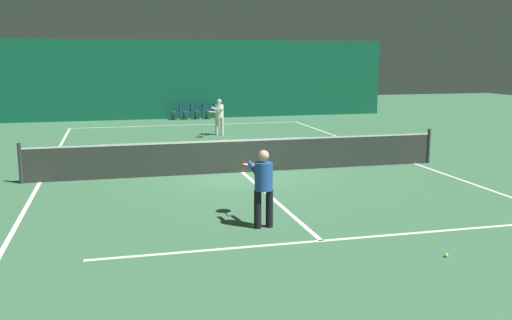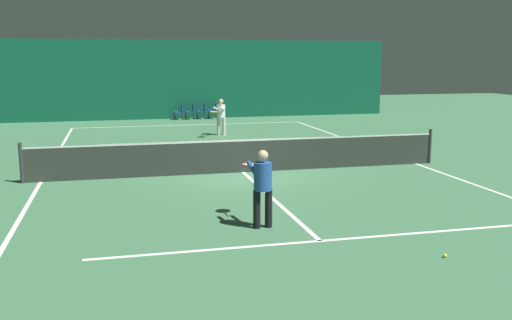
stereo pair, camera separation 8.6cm
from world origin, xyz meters
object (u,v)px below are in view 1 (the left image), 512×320
player_near (263,182)px  courtside_chair_1 (189,110)px  courtside_chair_0 (177,110)px  tennis_ball (446,255)px  tennis_net (242,155)px  courtside_chair_2 (200,110)px  player_far (219,114)px  courtside_chair_3 (212,110)px

player_near → courtside_chair_1: bearing=-6.3°
courtside_chair_0 → tennis_ball: 22.21m
tennis_net → courtside_chair_2: tennis_net is taller
player_near → tennis_ball: player_near is taller
player_far → courtside_chair_3: size_ratio=1.82×
player_near → courtside_chair_0: player_near is taller
courtside_chair_3 → tennis_net: bearing=-6.3°
courtside_chair_2 → courtside_chair_1: bearing=-90.0°
player_far → tennis_ball: size_ratio=23.13×
tennis_net → courtside_chair_1: tennis_net is taller
tennis_net → tennis_ball: tennis_net is taller
courtside_chair_2 → courtside_chair_3: bearing=90.0°
courtside_chair_2 → tennis_ball: bearing=1.9°
courtside_chair_0 → courtside_chair_3: (1.83, 0.00, 0.00)m
tennis_net → courtside_chair_3: size_ratio=14.29×
player_near → tennis_ball: size_ratio=23.16×
player_near → courtside_chair_3: bearing=-9.8°
tennis_net → courtside_chair_1: 14.42m
tennis_net → courtside_chair_2: size_ratio=14.29×
courtside_chair_1 → player_near: bearing=-3.4°
courtside_chair_1 → tennis_net: bearing=-1.5°
tennis_net → player_far: size_ratio=7.86×
courtside_chair_3 → tennis_ball: size_ratio=12.73×
player_near → courtside_chair_1: 19.76m
player_far → courtside_chair_3: bearing=-159.3°
tennis_net → courtside_chair_1: size_ratio=14.29×
player_near → courtside_chair_2: (1.80, 19.72, -0.41)m
courtside_chair_1 → courtside_chair_3: 1.22m
courtside_chair_0 → player_far: bearing=9.0°
courtside_chair_0 → tennis_ball: bearing=5.0°
player_near → courtside_chair_3: (2.41, 19.72, -0.41)m
player_far → courtside_chair_0: size_ratio=1.82×
courtside_chair_1 → courtside_chair_2: size_ratio=1.00×
courtside_chair_2 → player_near: bearing=-5.2°
tennis_net → courtside_chair_3: (1.60, 14.41, -0.03)m
courtside_chair_2 → tennis_ball: courtside_chair_2 is taller
player_far → courtside_chair_2: size_ratio=1.82×
tennis_net → courtside_chair_1: (0.38, 14.41, -0.03)m
player_near → courtside_chair_1: (1.19, 19.72, -0.41)m
courtside_chair_1 → courtside_chair_3: bearing=90.0°
player_near → courtside_chair_0: 19.73m
courtside_chair_0 → courtside_chair_2: bearing=90.0°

